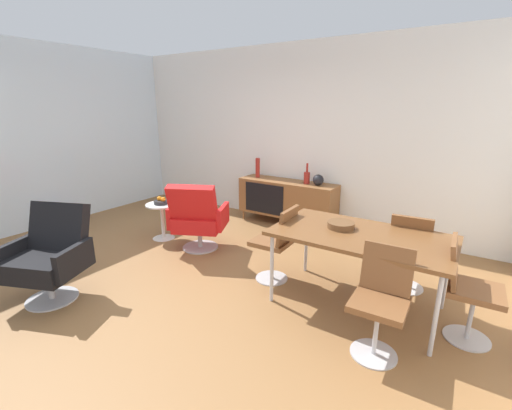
# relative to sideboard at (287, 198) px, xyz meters

# --- Properties ---
(ground_plane) EXTENTS (8.32, 8.32, 0.00)m
(ground_plane) POSITION_rel_sideboard_xyz_m (-0.05, -2.30, -0.44)
(ground_plane) COLOR olive
(wall_back) EXTENTS (6.80, 0.12, 2.80)m
(wall_back) POSITION_rel_sideboard_xyz_m (-0.05, 0.30, 0.96)
(wall_back) COLOR white
(wall_back) RESTS_ON ground_plane
(wall_window_left) EXTENTS (0.12, 5.60, 2.80)m
(wall_window_left) POSITION_rel_sideboard_xyz_m (-3.25, -2.30, 0.96)
(wall_window_left) COLOR silver
(wall_window_left) RESTS_ON ground_plane
(sideboard) EXTENTS (1.60, 0.45, 0.72)m
(sideboard) POSITION_rel_sideboard_xyz_m (0.00, 0.00, 0.00)
(sideboard) COLOR brown
(sideboard) RESTS_ON ground_plane
(vase_cobalt) EXTENTS (0.09, 0.09, 0.32)m
(vase_cobalt) POSITION_rel_sideboard_xyz_m (0.33, 0.00, 0.38)
(vase_cobalt) COLOR maroon
(vase_cobalt) RESTS_ON sideboard
(vase_sculptural_dark) EXTENTS (0.16, 0.16, 0.16)m
(vase_sculptural_dark) POSITION_rel_sideboard_xyz_m (0.52, 0.00, 0.36)
(vase_sculptural_dark) COLOR black
(vase_sculptural_dark) RESTS_ON sideboard
(vase_ceramic_small) EXTENTS (0.07, 0.07, 0.32)m
(vase_ceramic_small) POSITION_rel_sideboard_xyz_m (-0.56, 0.00, 0.44)
(vase_ceramic_small) COLOR maroon
(vase_ceramic_small) RESTS_ON sideboard
(dining_table) EXTENTS (1.60, 0.90, 0.74)m
(dining_table) POSITION_rel_sideboard_xyz_m (1.70, -1.72, 0.26)
(dining_table) COLOR brown
(dining_table) RESTS_ON ground_plane
(wooden_bowl_on_table) EXTENTS (0.26, 0.26, 0.06)m
(wooden_bowl_on_table) POSITION_rel_sideboard_xyz_m (1.48, -1.67, 0.33)
(wooden_bowl_on_table) COLOR brown
(wooden_bowl_on_table) RESTS_ON dining_table
(dining_chair_near_window) EXTENTS (0.44, 0.42, 0.86)m
(dining_chair_near_window) POSITION_rel_sideboard_xyz_m (0.81, -1.72, 0.03)
(dining_chair_near_window) COLOR brown
(dining_chair_near_window) RESTS_ON ground_plane
(dining_chair_far_end) EXTENTS (0.44, 0.41, 0.86)m
(dining_chair_far_end) POSITION_rel_sideboard_xyz_m (2.58, -1.72, 0.03)
(dining_chair_far_end) COLOR brown
(dining_chair_far_end) RESTS_ON ground_plane
(dining_chair_front_right) EXTENTS (0.41, 0.43, 0.86)m
(dining_chair_front_right) POSITION_rel_sideboard_xyz_m (2.04, -2.28, 0.03)
(dining_chair_front_right) COLOR brown
(dining_chair_front_right) RESTS_ON ground_plane
(dining_chair_back_right) EXTENTS (0.43, 0.45, 0.86)m
(dining_chair_back_right) POSITION_rel_sideboard_xyz_m (2.05, -1.16, 0.03)
(dining_chair_back_right) COLOR brown
(dining_chair_back_right) RESTS_ON ground_plane
(lounge_chair_red) EXTENTS (0.87, 0.85, 0.95)m
(lounge_chair_red) POSITION_rel_sideboard_xyz_m (-0.50, -1.56, 0.03)
(lounge_chair_red) COLOR red
(lounge_chair_red) RESTS_ON ground_plane
(armchair_black_shell) EXTENTS (0.86, 0.83, 0.95)m
(armchair_black_shell) POSITION_rel_sideboard_xyz_m (-0.91, -3.24, 0.03)
(armchair_black_shell) COLOR black
(armchair_black_shell) RESTS_ON ground_plane
(side_table_round) EXTENTS (0.44, 0.44, 0.52)m
(side_table_round) POSITION_rel_sideboard_xyz_m (-1.22, -1.53, -0.12)
(side_table_round) COLOR white
(side_table_round) RESTS_ON ground_plane
(fruit_bowl) EXTENTS (0.20, 0.20, 0.11)m
(fruit_bowl) POSITION_rel_sideboard_xyz_m (-1.22, -1.53, 0.12)
(fruit_bowl) COLOR #262628
(fruit_bowl) RESTS_ON side_table_round
(magazine_stack) EXTENTS (0.33, 0.39, 0.20)m
(magazine_stack) POSITION_rel_sideboard_xyz_m (-2.83, -2.06, -0.34)
(magazine_stack) COLOR #334C8C
(magazine_stack) RESTS_ON ground_plane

